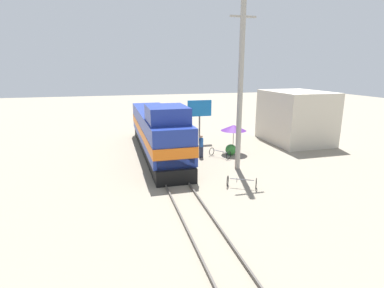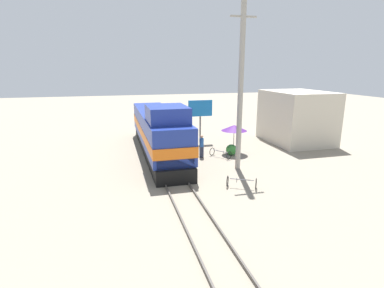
{
  "view_description": "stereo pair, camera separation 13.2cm",
  "coord_description": "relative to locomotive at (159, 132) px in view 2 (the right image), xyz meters",
  "views": [
    {
      "loc": [
        -3.61,
        -21.46,
        7.02
      ],
      "look_at": [
        1.2,
        -3.69,
        2.33
      ],
      "focal_mm": 28.0,
      "sensor_mm": 36.0,
      "label": 1
    },
    {
      "loc": [
        -3.49,
        -21.49,
        7.02
      ],
      "look_at": [
        1.2,
        -3.69,
        2.33
      ],
      "focal_mm": 28.0,
      "sensor_mm": 36.0,
      "label": 2
    }
  ],
  "objects": [
    {
      "name": "billboard_sign",
      "position": [
        4.46,
        2.99,
        1.2
      ],
      "size": [
        2.34,
        0.12,
        4.08
      ],
      "color": "#595959",
      "rests_on": "ground_plane"
    },
    {
      "name": "bicycle_spare",
      "position": [
        3.68,
        -8.58,
        -1.53
      ],
      "size": [
        1.86,
        1.44,
        0.68
      ],
      "rotation": [
        0.0,
        0.0,
        -2.08
      ],
      "color": "black",
      "rests_on": "ground_plane"
    },
    {
      "name": "bicycle",
      "position": [
        4.63,
        -2.26,
        -1.54
      ],
      "size": [
        1.51,
        1.82,
        0.66
      ],
      "rotation": [
        0.0,
        0.0,
        0.59
      ],
      "color": "black",
      "rests_on": "ground_plane"
    },
    {
      "name": "vendor_umbrella",
      "position": [
        6.14,
        -1.33,
        0.3
      ],
      "size": [
        2.14,
        2.14,
        2.42
      ],
      "color": "#4C4C4C",
      "rests_on": "ground_plane"
    },
    {
      "name": "person_bystander",
      "position": [
        3.16,
        -1.85,
        -0.87
      ],
      "size": [
        0.34,
        0.34,
        1.85
      ],
      "color": "#2D3347",
      "rests_on": "ground_plane"
    },
    {
      "name": "shrub_cluster",
      "position": [
        5.74,
        -1.84,
        -1.43
      ],
      "size": [
        0.9,
        0.9,
        0.9
      ],
      "primitive_type": "sphere",
      "color": "#388C38",
      "rests_on": "ground_plane"
    },
    {
      "name": "locomotive",
      "position": [
        0.0,
        0.0,
        0.0
      ],
      "size": [
        2.85,
        15.53,
        4.54
      ],
      "color": "black",
      "rests_on": "ground_plane"
    },
    {
      "name": "utility_pole",
      "position": [
        4.88,
        -5.17,
        3.99
      ],
      "size": [
        1.8,
        0.36,
        11.59
      ],
      "color": "#9E998E",
      "rests_on": "ground_plane"
    },
    {
      "name": "rail_far",
      "position": [
        0.72,
        -2.6,
        -1.81
      ],
      "size": [
        0.08,
        38.89,
        0.15
      ],
      "primitive_type": "cube",
      "color": "#4C4742",
      "rests_on": "ground_plane"
    },
    {
      "name": "building_block_distant",
      "position": [
        13.47,
        0.9,
        0.56
      ],
      "size": [
        5.03,
        6.52,
        4.89
      ],
      "primitive_type": "cube",
      "color": "beige",
      "rests_on": "ground_plane"
    },
    {
      "name": "rail_near",
      "position": [
        -0.72,
        -2.6,
        -1.81
      ],
      "size": [
        0.08,
        38.89,
        0.15
      ],
      "primitive_type": "cube",
      "color": "#4C4742",
      "rests_on": "ground_plane"
    },
    {
      "name": "ground_plane",
      "position": [
        0.0,
        -2.6,
        -1.89
      ],
      "size": [
        120.0,
        120.0,
        0.0
      ],
      "primitive_type": "plane",
      "color": "gray"
    }
  ]
}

